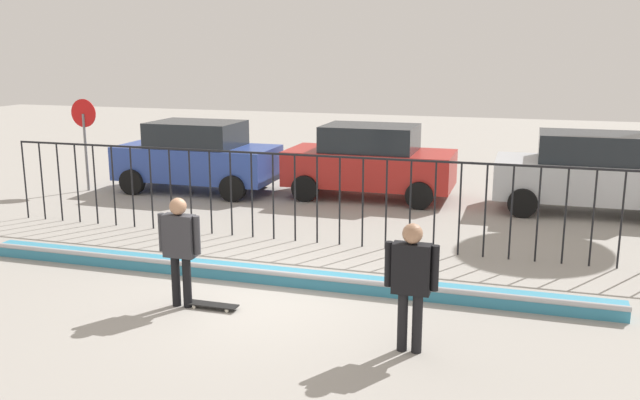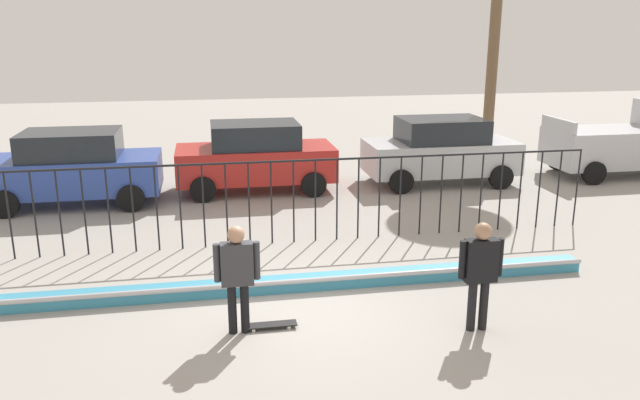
# 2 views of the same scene
# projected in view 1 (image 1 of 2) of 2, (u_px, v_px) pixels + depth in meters

# --- Properties ---
(ground_plane) EXTENTS (60.00, 60.00, 0.00)m
(ground_plane) POSITION_uv_depth(u_px,v_px,m) (256.00, 297.00, 10.73)
(ground_plane) COLOR #9E9991
(bowl_coping_ledge) EXTENTS (11.00, 0.40, 0.27)m
(bowl_coping_ledge) POSITION_uv_depth(u_px,v_px,m) (273.00, 275.00, 11.41)
(bowl_coping_ledge) COLOR teal
(bowl_coping_ledge) RESTS_ON ground
(perimeter_fence) EXTENTS (14.04, 0.04, 1.79)m
(perimeter_fence) POSITION_uv_depth(u_px,v_px,m) (317.00, 189.00, 13.52)
(perimeter_fence) COLOR black
(perimeter_fence) RESTS_ON ground
(skateboarder) EXTENTS (0.68, 0.26, 1.69)m
(skateboarder) POSITION_uv_depth(u_px,v_px,m) (180.00, 242.00, 10.16)
(skateboarder) COLOR black
(skateboarder) RESTS_ON ground
(skateboard) EXTENTS (0.80, 0.20, 0.07)m
(skateboard) POSITION_uv_depth(u_px,v_px,m) (212.00, 305.00, 10.26)
(skateboard) COLOR black
(skateboard) RESTS_ON ground
(camera_operator) EXTENTS (0.69, 0.26, 1.71)m
(camera_operator) POSITION_uv_depth(u_px,v_px,m) (411.00, 276.00, 8.61)
(camera_operator) COLOR black
(camera_operator) RESTS_ON ground
(parked_car_blue) EXTENTS (4.30, 2.12, 1.90)m
(parked_car_blue) POSITION_uv_depth(u_px,v_px,m) (197.00, 156.00, 18.53)
(parked_car_blue) COLOR #2D479E
(parked_car_blue) RESTS_ON ground
(parked_car_red) EXTENTS (4.30, 2.12, 1.90)m
(parked_car_red) POSITION_uv_depth(u_px,v_px,m) (370.00, 161.00, 17.70)
(parked_car_red) COLOR #B2231E
(parked_car_red) RESTS_ON ground
(parked_car_silver) EXTENTS (4.30, 2.12, 1.90)m
(parked_car_silver) POSITION_uv_depth(u_px,v_px,m) (590.00, 172.00, 16.07)
(parked_car_silver) COLOR #B7BABF
(parked_car_silver) RESTS_ON ground
(stop_sign) EXTENTS (0.76, 0.07, 2.50)m
(stop_sign) POSITION_uv_depth(u_px,v_px,m) (85.00, 132.00, 18.45)
(stop_sign) COLOR slate
(stop_sign) RESTS_ON ground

